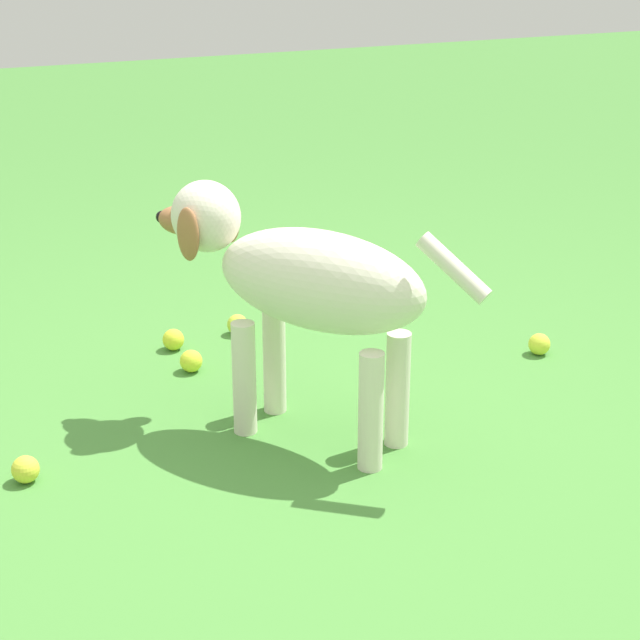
{
  "coord_description": "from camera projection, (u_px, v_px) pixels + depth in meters",
  "views": [
    {
      "loc": [
        -2.1,
        0.84,
        1.27
      ],
      "look_at": [
        0.07,
        -0.14,
        0.32
      ],
      "focal_mm": 58.79,
      "sensor_mm": 36.0,
      "label": 1
    }
  ],
  "objects": [
    {
      "name": "ground",
      "position": [
        281.0,
        461.0,
        2.57
      ],
      "size": [
        14.0,
        14.0,
        0.0
      ],
      "primitive_type": "plane",
      "color": "#478438"
    },
    {
      "name": "dog",
      "position": [
        301.0,
        281.0,
        2.55
      ],
      "size": [
        0.79,
        0.58,
        0.63
      ],
      "rotation": [
        0.0,
        0.0,
        0.61
      ],
      "color": "silver",
      "rests_on": "ground"
    },
    {
      "name": "tennis_ball_0",
      "position": [
        173.0,
        340.0,
        3.19
      ],
      "size": [
        0.07,
        0.07,
        0.07
      ],
      "primitive_type": "sphere",
      "color": "yellow",
      "rests_on": "ground"
    },
    {
      "name": "tennis_ball_1",
      "position": [
        25.0,
        469.0,
        2.46
      ],
      "size": [
        0.07,
        0.07,
        0.07
      ],
      "primitive_type": "sphere",
      "color": "yellow",
      "rests_on": "ground"
    },
    {
      "name": "tennis_ball_2",
      "position": [
        539.0,
        344.0,
        3.16
      ],
      "size": [
        0.07,
        0.07,
        0.07
      ],
      "primitive_type": "sphere",
      "color": "#D3DE3A",
      "rests_on": "ground"
    },
    {
      "name": "tennis_ball_3",
      "position": [
        191.0,
        361.0,
        3.04
      ],
      "size": [
        0.07,
        0.07,
        0.07
      ],
      "primitive_type": "sphere",
      "color": "yellow",
      "rests_on": "ground"
    },
    {
      "name": "tennis_ball_4",
      "position": [
        238.0,
        325.0,
        3.31
      ],
      "size": [
        0.07,
        0.07,
        0.07
      ],
      "primitive_type": "sphere",
      "color": "#C3DA3B",
      "rests_on": "ground"
    }
  ]
}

